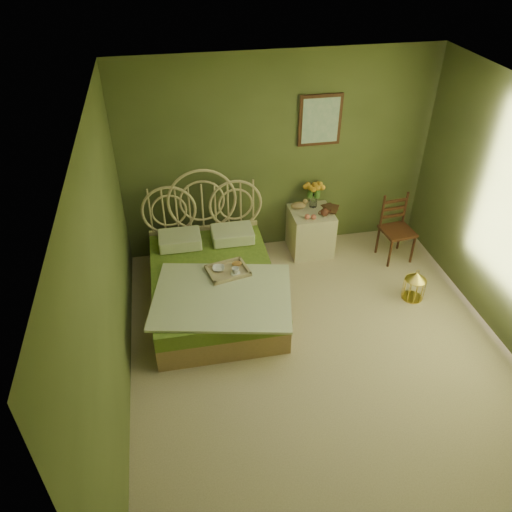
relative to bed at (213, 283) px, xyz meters
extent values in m
plane|color=#CAB592|center=(1.02, -1.13, -0.29)|extent=(4.50, 4.50, 0.00)
plane|color=silver|center=(1.02, -1.13, 2.31)|extent=(4.50, 4.50, 0.00)
plane|color=#596234|center=(1.02, 1.12, 1.01)|extent=(4.00, 0.00, 4.00)
plane|color=#596234|center=(-0.98, -1.13, 1.01)|extent=(0.00, 4.50, 4.50)
cube|color=black|center=(1.52, 1.09, 1.46)|extent=(0.54, 0.03, 0.64)
cube|color=beige|center=(1.52, 1.07, 1.46)|extent=(0.46, 0.01, 0.56)
cube|color=tan|center=(0.00, -0.06, -0.15)|extent=(1.40, 1.87, 0.28)
cube|color=olive|center=(0.00, -0.06, 0.08)|extent=(1.40, 1.87, 0.19)
cube|color=beige|center=(0.05, -0.48, 0.19)|extent=(1.67, 1.40, 0.03)
cube|color=beige|center=(-0.33, 0.59, 0.26)|extent=(0.51, 0.37, 0.15)
cube|color=beige|center=(0.32, 0.59, 0.26)|extent=(0.51, 0.37, 0.15)
cube|color=#C9AF86|center=(0.16, -0.09, 0.20)|extent=(0.51, 0.44, 0.04)
ellipsoid|color=#B77A38|center=(0.28, 0.00, 0.25)|extent=(0.12, 0.07, 0.05)
cube|color=beige|center=(1.42, 0.85, 0.01)|extent=(0.55, 0.55, 0.60)
cylinder|color=silver|center=(1.48, 0.98, 0.41)|extent=(0.10, 0.10, 0.18)
ellipsoid|color=tan|center=(1.27, 0.96, 0.37)|extent=(0.21, 0.11, 0.10)
sphere|color=#E7735A|center=(1.31, 0.68, 0.35)|extent=(0.07, 0.07, 0.07)
sphere|color=#E7735A|center=(1.39, 0.66, 0.35)|extent=(0.07, 0.07, 0.07)
cube|color=black|center=(2.49, 0.46, 0.13)|extent=(0.43, 0.43, 0.04)
cylinder|color=black|center=(2.32, 0.29, -0.08)|extent=(0.03, 0.03, 0.42)
cylinder|color=black|center=(2.65, 0.29, -0.08)|extent=(0.03, 0.03, 0.42)
cylinder|color=black|center=(2.32, 0.62, -0.08)|extent=(0.03, 0.03, 0.42)
cylinder|color=black|center=(2.65, 0.62, -0.08)|extent=(0.03, 0.03, 0.42)
cube|color=black|center=(2.49, 0.62, 0.36)|extent=(0.34, 0.07, 0.46)
cylinder|color=gold|center=(2.37, -0.38, -0.28)|extent=(0.25, 0.25, 0.01)
cylinder|color=gold|center=(2.37, -0.38, -0.15)|extent=(0.25, 0.25, 0.28)
cone|color=gold|center=(2.37, -0.38, 0.04)|extent=(0.25, 0.25, 0.10)
imported|color=#381E0F|center=(1.60, 0.87, 0.33)|extent=(0.20, 0.24, 0.02)
imported|color=#472819|center=(1.60, 0.87, 0.35)|extent=(0.27, 0.30, 0.02)
imported|color=white|center=(0.06, -0.04, 0.23)|extent=(0.15, 0.15, 0.03)
imported|color=white|center=(0.24, -0.15, 0.26)|extent=(0.10, 0.10, 0.08)
camera|label=1|loc=(-0.37, -4.58, 3.67)|focal=35.00mm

